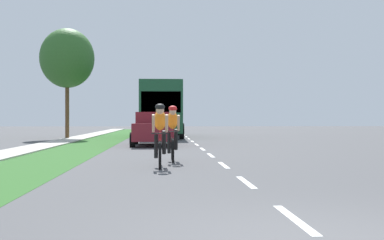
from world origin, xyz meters
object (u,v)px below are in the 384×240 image
(bus_dark_green, at_px, (161,108))
(pickup_silver, at_px, (163,123))
(cyclist_trailing, at_px, (173,133))
(sedan_maroon, at_px, (154,129))
(cyclist_lead, at_px, (160,135))
(street_tree_near, at_px, (67,58))

(bus_dark_green, relative_size, pickup_silver, 2.27)
(cyclist_trailing, distance_m, sedan_maroon, 8.70)
(cyclist_trailing, relative_size, sedan_maroon, 0.40)
(bus_dark_green, height_order, pickup_silver, bus_dark_green)
(cyclist_trailing, bearing_deg, cyclist_lead, -101.25)
(cyclist_lead, bearing_deg, pickup_silver, 89.91)
(cyclist_lead, height_order, pickup_silver, pickup_silver)
(cyclist_trailing, bearing_deg, bus_dark_green, 91.14)
(street_tree_near, bearing_deg, cyclist_trailing, -69.94)
(street_tree_near, bearing_deg, cyclist_lead, -72.63)
(cyclist_trailing, relative_size, street_tree_near, 0.25)
(sedan_maroon, bearing_deg, cyclist_lead, -88.03)
(pickup_silver, xyz_separation_m, street_tree_near, (-5.91, -20.58, 4.13))
(sedan_maroon, bearing_deg, bus_dark_green, 88.41)
(bus_dark_green, bearing_deg, pickup_silver, 89.64)
(cyclist_lead, relative_size, cyclist_trailing, 1.00)
(pickup_silver, bearing_deg, street_tree_near, -106.01)
(cyclist_trailing, height_order, sedan_maroon, cyclist_trailing)
(sedan_maroon, distance_m, bus_dark_green, 11.17)
(cyclist_trailing, bearing_deg, sedan_maroon, 94.63)
(pickup_silver, relative_size, street_tree_near, 0.75)
(cyclist_trailing, distance_m, bus_dark_green, 19.81)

